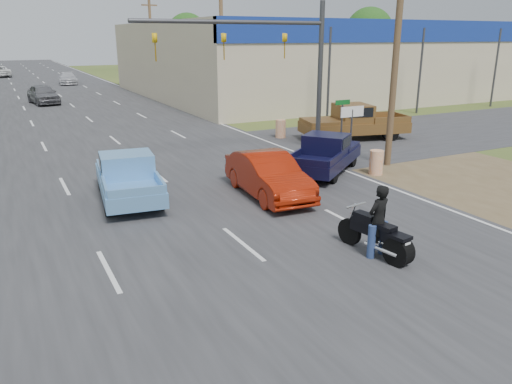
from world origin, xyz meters
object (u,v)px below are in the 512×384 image
brown_pickup (352,122)px  navy_pickup (326,153)px  distant_car_white (1,72)px  distant_car_grey (43,94)px  rider (378,223)px  blue_pickup (128,176)px  distant_car_silver (68,78)px  red_convertible (268,176)px  motorcycle (379,238)px

brown_pickup → navy_pickup: bearing=147.5°
distant_car_white → distant_car_grey: bearing=91.4°
brown_pickup → distant_car_grey: bearing=43.1°
rider → distant_car_white: rider is taller
blue_pickup → distant_car_grey: (-0.15, 28.73, -0.01)m
distant_car_silver → distant_car_white: size_ratio=0.91×
navy_pickup → distant_car_silver: bearing=147.2°
red_convertible → brown_pickup: size_ratio=0.75×
red_convertible → navy_pickup: bearing=30.3°
rider → red_convertible: bearing=-99.0°
motorcycle → blue_pickup: 8.99m
navy_pickup → distant_car_white: navy_pickup is taller
brown_pickup → red_convertible: bearing=141.1°
navy_pickup → distant_car_white: bearing=152.0°
distant_car_grey → distant_car_silver: distant_car_grey is taller
brown_pickup → distant_car_grey: brown_pickup is taller
brown_pickup → motorcycle: bearing=158.4°
navy_pickup → distant_car_silver: navy_pickup is taller
blue_pickup → distant_car_white: 62.37m
blue_pickup → navy_pickup: (8.18, -0.16, -0.02)m
rider → distant_car_silver: 54.33m
motorcycle → red_convertible: bearing=81.1°
red_convertible → brown_pickup: 11.33m
red_convertible → rider: bearing=-85.4°
blue_pickup → distant_car_grey: 28.73m
motorcycle → distant_car_white: size_ratio=0.45×
navy_pickup → distant_car_silver: size_ratio=1.02×
motorcycle → blue_pickup: blue_pickup is taller
red_convertible → rider: rider is taller
red_convertible → distant_car_silver: bearing=94.3°
red_convertible → distant_car_grey: bearing=102.4°
distant_car_grey → motorcycle: bearing=-91.0°
red_convertible → distant_car_silver: (-0.30, 48.64, -0.06)m
motorcycle → distant_car_white: distant_car_white is taller
brown_pickup → distant_car_silver: brown_pickup is taller
red_convertible → rider: 5.69m
distant_car_white → motorcycle: bearing=93.0°
brown_pickup → distant_car_white: (-16.03, 57.42, -0.24)m
rider → navy_pickup: bearing=-125.6°
distant_car_grey → blue_pickup: bearing=-97.9°
distant_car_silver → distant_car_grey: bearing=-98.7°
navy_pickup → brown_pickup: brown_pickup is taller
blue_pickup → motorcycle: bearing=-52.9°
motorcycle → brown_pickup: bearing=45.3°
blue_pickup → distant_car_silver: blue_pickup is taller
red_convertible → distant_car_grey: size_ratio=0.98×
rider → navy_pickup: 8.39m
brown_pickup → distant_car_white: 59.62m
rider → distant_car_silver: size_ratio=0.38×
rider → brown_pickup: 15.44m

